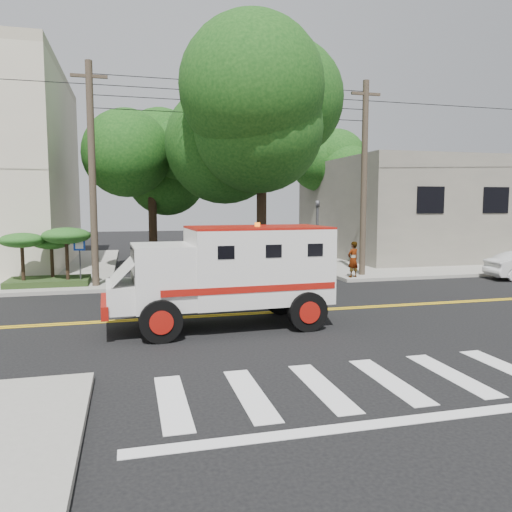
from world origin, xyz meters
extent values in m
plane|color=black|center=(0.00, 0.00, 0.00)|extent=(100.00, 100.00, 0.00)
cube|color=gray|center=(13.50, 13.50, 0.07)|extent=(17.00, 17.00, 0.15)
cube|color=#6B665B|center=(15.00, 14.00, 3.15)|extent=(14.00, 12.00, 6.00)
cylinder|color=#382D23|center=(-5.60, 6.00, 4.50)|extent=(0.28, 0.28, 9.00)
cylinder|color=#382D23|center=(6.30, 6.20, 4.50)|extent=(0.28, 0.28, 9.00)
cylinder|color=black|center=(1.50, 6.50, 3.50)|extent=(0.44, 0.44, 7.00)
sphere|color=#0F370F|center=(1.50, 6.50, 7.00)|extent=(5.32, 5.32, 5.32)
sphere|color=#0F370F|center=(2.64, 5.74, 7.57)|extent=(4.56, 4.56, 4.56)
cylinder|color=black|center=(-3.00, 12.00, 2.80)|extent=(0.44, 0.44, 5.60)
sphere|color=#0F370F|center=(-3.00, 12.00, 5.60)|extent=(3.92, 3.92, 3.92)
sphere|color=#0F370F|center=(-2.16, 11.44, 6.02)|extent=(3.36, 3.36, 3.36)
cylinder|color=black|center=(8.50, 16.00, 2.97)|extent=(0.44, 0.44, 5.95)
sphere|color=#0F370F|center=(8.50, 16.00, 5.95)|extent=(4.20, 4.20, 4.20)
sphere|color=#0F370F|center=(9.40, 15.40, 6.40)|extent=(3.60, 3.60, 3.60)
cylinder|color=#3F3F42|center=(3.80, 5.60, 1.80)|extent=(0.12, 0.12, 3.60)
imported|color=#3F3F42|center=(3.80, 5.60, 3.15)|extent=(0.15, 0.18, 0.90)
cylinder|color=#3F3F42|center=(-6.20, 6.20, 1.00)|extent=(0.06, 0.06, 2.00)
cube|color=#0C33A5|center=(-6.20, 6.14, 1.80)|extent=(0.45, 0.03, 0.45)
cube|color=#1E3314|center=(-7.50, 6.80, 0.27)|extent=(3.20, 2.00, 0.24)
cylinder|color=black|center=(-8.40, 6.50, 1.15)|extent=(0.14, 0.14, 1.52)
ellipsoid|color=#1C4916|center=(-8.40, 6.50, 2.00)|extent=(1.73, 1.73, 0.60)
cylinder|color=black|center=(-7.40, 7.20, 1.07)|extent=(0.14, 0.14, 1.36)
ellipsoid|color=#1C4916|center=(-7.40, 7.20, 1.83)|extent=(1.55, 1.55, 0.54)
cylinder|color=black|center=(-6.70, 6.30, 1.23)|extent=(0.14, 0.14, 1.68)
ellipsoid|color=#1C4916|center=(-6.70, 6.30, 2.17)|extent=(1.91, 1.91, 0.66)
cube|color=silver|center=(-0.74, -1.40, 1.72)|extent=(3.94, 2.43, 2.07)
cube|color=silver|center=(-3.40, -1.52, 1.53)|extent=(1.67, 2.23, 1.67)
cube|color=black|center=(-4.17, -1.56, 1.97)|extent=(0.13, 1.68, 0.69)
cube|color=silver|center=(-4.43, -1.57, 1.03)|extent=(0.97, 2.01, 0.69)
cube|color=maroon|center=(-4.92, -1.59, 0.79)|extent=(0.27, 2.12, 0.34)
cube|color=maroon|center=(-0.74, -1.40, 2.79)|extent=(3.94, 2.43, 0.06)
cylinder|color=black|center=(-3.55, -2.63, 0.54)|extent=(1.10, 0.36, 1.08)
cylinder|color=black|center=(-3.64, -0.43, 0.54)|extent=(1.10, 0.36, 1.08)
cylinder|color=black|center=(0.39, -2.46, 0.54)|extent=(1.10, 0.36, 1.08)
cylinder|color=black|center=(0.29, -0.25, 0.54)|extent=(1.10, 0.36, 1.08)
imported|color=gray|center=(5.50, 5.50, 0.96)|extent=(0.69, 0.58, 1.62)
imported|color=gray|center=(8.30, 8.44, 0.96)|extent=(0.99, 0.98, 1.61)
camera|label=1|loc=(-4.27, -15.00, 3.45)|focal=35.00mm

